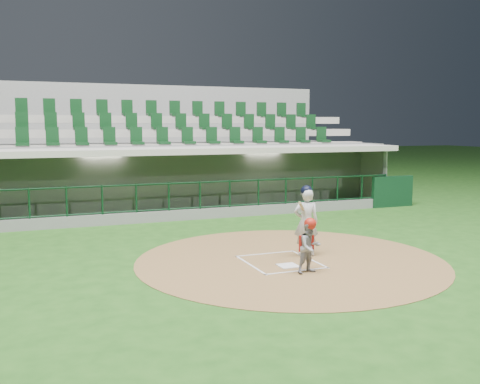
% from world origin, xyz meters
% --- Properties ---
extents(ground, '(120.00, 120.00, 0.00)m').
position_xyz_m(ground, '(0.00, 0.00, 0.00)').
color(ground, '#1D4B15').
rests_on(ground, ground).
extents(dirt_circle, '(7.20, 7.20, 0.01)m').
position_xyz_m(dirt_circle, '(0.30, -0.20, 0.01)').
color(dirt_circle, brown).
rests_on(dirt_circle, ground).
extents(home_plate, '(0.43, 0.43, 0.02)m').
position_xyz_m(home_plate, '(0.00, -0.70, 0.02)').
color(home_plate, white).
rests_on(home_plate, dirt_circle).
extents(batter_box_chalk, '(1.55, 1.80, 0.01)m').
position_xyz_m(batter_box_chalk, '(0.00, -0.30, 0.02)').
color(batter_box_chalk, white).
rests_on(batter_box_chalk, ground).
extents(dugout_structure, '(16.40, 3.70, 3.00)m').
position_xyz_m(dugout_structure, '(0.18, 7.81, 0.95)').
color(dugout_structure, slate).
rests_on(dugout_structure, ground).
extents(seating_deck, '(17.00, 6.72, 5.15)m').
position_xyz_m(seating_deck, '(0.00, 10.91, 1.42)').
color(seating_deck, slate).
rests_on(seating_deck, ground).
extents(batter, '(0.89, 0.93, 1.71)m').
position_xyz_m(batter, '(0.83, 0.02, 0.87)').
color(batter, silver).
rests_on(batter, dirt_circle).
extents(catcher, '(0.60, 0.50, 1.19)m').
position_xyz_m(catcher, '(0.18, -1.34, 0.60)').
color(catcher, gray).
rests_on(catcher, dirt_circle).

